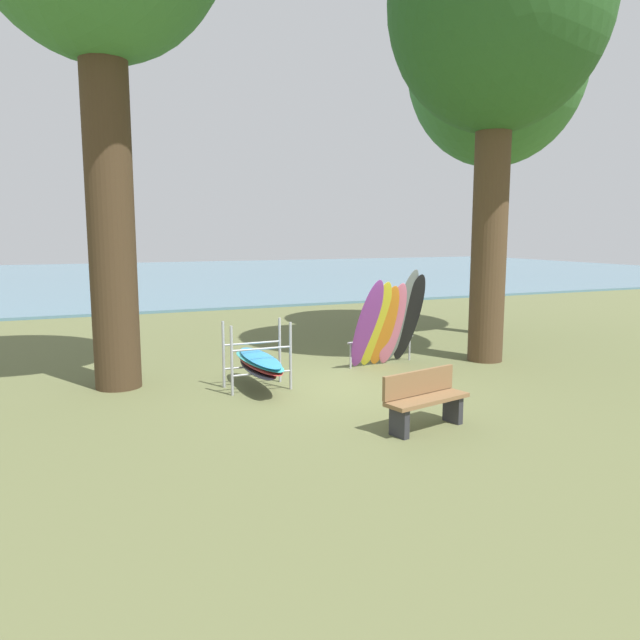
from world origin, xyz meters
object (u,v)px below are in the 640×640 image
(tree_foreground_right, at_px, (499,8))
(board_storage_rack, at_px, (259,362))
(leaning_board_pile, at_px, (389,323))
(tree_mid_behind, at_px, (496,64))
(park_bench, at_px, (424,398))

(tree_foreground_right, height_order, board_storage_rack, tree_foreground_right)
(tree_foreground_right, distance_m, leaning_board_pile, 6.94)
(leaning_board_pile, xyz_separation_m, board_storage_rack, (-3.08, -0.63, -0.46))
(tree_mid_behind, bearing_deg, tree_foreground_right, -128.38)
(park_bench, bearing_deg, leaning_board_pile, 68.08)
(tree_foreground_right, bearing_deg, board_storage_rack, -175.89)
(tree_foreground_right, bearing_deg, tree_mid_behind, 51.62)
(board_storage_rack, relative_size, park_bench, 1.46)
(tree_foreground_right, height_order, tree_mid_behind, tree_foreground_right)
(tree_mid_behind, bearing_deg, board_storage_rack, -156.72)
(tree_foreground_right, relative_size, tree_mid_behind, 1.02)
(tree_mid_behind, xyz_separation_m, park_bench, (-6.21, -6.51, -6.87))
(tree_foreground_right, bearing_deg, park_bench, -137.44)
(tree_mid_behind, height_order, board_storage_rack, tree_mid_behind)
(board_storage_rack, bearing_deg, leaning_board_pile, 11.62)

